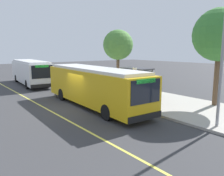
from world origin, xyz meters
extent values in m
plane|color=#38383A|center=(0.00, 0.00, 0.00)|extent=(120.00, 120.00, 0.00)
cube|color=#A8A399|center=(0.00, 6.00, 0.07)|extent=(44.00, 6.40, 0.15)
cube|color=#E0D64C|center=(0.00, -2.20, 0.00)|extent=(36.00, 0.14, 0.01)
cube|color=gold|center=(0.54, 1.00, 1.55)|extent=(11.29, 2.94, 2.40)
cube|color=silver|center=(0.54, 1.00, 2.85)|extent=(10.39, 2.66, 0.20)
cube|color=black|center=(6.16, 0.80, 1.98)|extent=(0.12, 2.17, 1.34)
cube|color=black|center=(0.58, 2.29, 1.84)|extent=(9.86, 0.39, 1.06)
cube|color=black|center=(0.58, 2.29, 0.57)|extent=(10.64, 0.40, 0.28)
cube|color=#26D83F|center=(6.16, 0.80, 2.57)|extent=(0.08, 1.40, 0.24)
cube|color=black|center=(6.17, 0.80, 0.53)|extent=(0.17, 2.50, 0.36)
cylinder|color=black|center=(4.05, 2.03, 0.50)|extent=(1.01, 0.31, 1.00)
cylinder|color=black|center=(3.97, -0.28, 0.50)|extent=(1.01, 0.31, 1.00)
cylinder|color=black|center=(-2.78, 2.27, 0.50)|extent=(1.01, 0.31, 1.00)
cylinder|color=black|center=(-2.86, -0.04, 0.50)|extent=(1.01, 0.31, 1.00)
cube|color=white|center=(-13.52, 0.77, 1.55)|extent=(10.65, 3.42, 2.40)
cube|color=silver|center=(-13.52, 0.77, 2.85)|extent=(9.79, 3.10, 0.20)
cube|color=black|center=(-8.29, 0.33, 1.98)|extent=(0.22, 2.16, 1.34)
cube|color=black|center=(-13.41, 2.05, 1.84)|extent=(9.18, 0.82, 1.06)
cube|color=#197259|center=(-13.41, 2.06, 0.57)|extent=(9.91, 0.87, 0.28)
cube|color=#26D83F|center=(-8.28, 0.33, 2.57)|extent=(0.15, 1.40, 0.24)
cube|color=black|center=(-8.27, 0.32, 0.53)|extent=(0.29, 2.50, 0.36)
cylinder|color=black|center=(-10.19, 1.65, 0.50)|extent=(1.02, 0.36, 1.00)
cylinder|color=black|center=(-10.38, -0.66, 0.50)|extent=(1.02, 0.36, 1.00)
cylinder|color=black|center=(-16.55, 2.18, 0.50)|extent=(1.02, 0.36, 1.00)
cylinder|color=black|center=(-16.74, -0.12, 0.50)|extent=(1.02, 0.36, 1.00)
cylinder|color=#333338|center=(1.15, 6.72, 1.35)|extent=(0.10, 0.10, 2.40)
cylinder|color=#333338|center=(1.15, 5.42, 1.35)|extent=(0.10, 0.10, 2.40)
cylinder|color=#333338|center=(-1.45, 6.72, 1.35)|extent=(0.10, 0.10, 2.40)
cylinder|color=#333338|center=(-1.45, 5.42, 1.35)|extent=(0.10, 0.10, 2.40)
cube|color=#333338|center=(-0.15, 6.07, 2.59)|extent=(2.90, 1.60, 0.08)
cube|color=#4C606B|center=(-0.15, 6.72, 1.35)|extent=(2.47, 0.04, 2.16)
cube|color=navy|center=(-1.45, 6.07, 1.30)|extent=(0.06, 1.11, 1.82)
cube|color=brown|center=(0.07, 6.20, 0.60)|extent=(1.60, 0.44, 0.06)
cube|color=brown|center=(0.07, 6.44, 0.88)|extent=(1.60, 0.05, 0.44)
cube|color=#333338|center=(-0.65, 6.20, 0.38)|extent=(0.08, 0.40, 0.45)
cube|color=#333338|center=(0.79, 6.20, 0.38)|extent=(0.08, 0.40, 0.45)
cylinder|color=#333338|center=(2.00, 3.84, 1.55)|extent=(0.07, 0.07, 2.80)
cube|color=white|center=(2.00, 3.82, 2.65)|extent=(0.44, 0.03, 0.56)
cube|color=red|center=(2.00, 3.80, 2.65)|extent=(0.40, 0.01, 0.16)
cylinder|color=#282D47|center=(3.18, 5.02, 0.57)|extent=(0.14, 0.14, 0.85)
cylinder|color=#282D47|center=(3.18, 4.84, 0.57)|extent=(0.14, 0.14, 0.85)
cube|color=#265999|center=(3.18, 4.93, 1.31)|extent=(0.24, 0.40, 0.62)
sphere|color=tan|center=(3.18, 4.93, 1.73)|extent=(0.22, 0.22, 0.22)
cylinder|color=brown|center=(-5.85, 8.44, 1.84)|extent=(0.36, 0.36, 3.38)
sphere|color=#4C8438|center=(-5.85, 8.44, 4.81)|extent=(3.44, 3.44, 3.44)
cylinder|color=brown|center=(6.22, 8.09, 2.02)|extent=(0.36, 0.36, 3.74)
sphere|color=#387A33|center=(6.22, 8.09, 5.32)|extent=(3.81, 3.81, 3.81)
cylinder|color=gray|center=(8.81, 3.63, 3.35)|extent=(0.16, 0.16, 6.40)
camera|label=1|loc=(14.79, -8.10, 4.26)|focal=36.39mm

